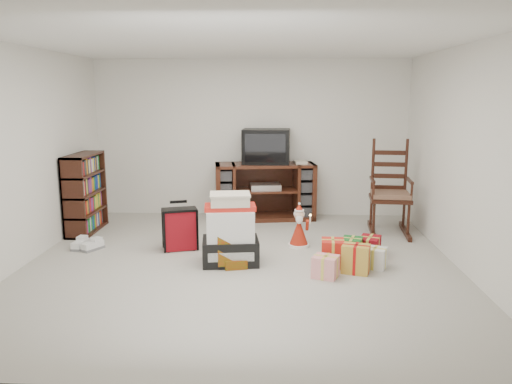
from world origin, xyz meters
TOP-DOWN VIEW (x-y plane):
  - room at (0.00, 0.00)m, footprint 5.01×5.01m
  - tv_stand at (0.24, 2.19)m, footprint 1.61×0.76m
  - bookshelf at (-2.32, 1.35)m, footprint 0.31×0.92m
  - rocking_chair at (2.02, 1.50)m, footprint 0.64×0.96m
  - gift_pile at (-0.12, 0.05)m, footprint 0.70×0.54m
  - red_suitcase at (-0.80, 0.54)m, footprint 0.46×0.33m
  - stocking at (-0.14, -0.15)m, footprint 0.29×0.17m
  - teddy_bear at (0.05, 0.23)m, footprint 0.21×0.19m
  - santa_figurine at (0.71, 0.73)m, footprint 0.28×0.26m
  - mrs_claus_figurine at (-0.24, 0.82)m, footprint 0.27×0.26m
  - sneaker_pair at (-2.01, 0.50)m, footprint 0.39×0.32m
  - gift_cluster at (1.29, -0.01)m, footprint 0.80×1.12m
  - crt_television at (0.25, 2.23)m, footprint 0.75×0.56m

SIDE VIEW (x-z plane):
  - sneaker_pair at x=-2.01m, z-range 0.00..0.10m
  - gift_cluster at x=1.29m, z-range 0.00..0.27m
  - teddy_bear at x=0.05m, z-range -0.02..0.30m
  - mrs_claus_figurine at x=-0.24m, z-range -0.07..0.50m
  - santa_figurine at x=0.71m, z-range -0.07..0.50m
  - red_suitcase at x=-0.80m, z-range -0.04..0.58m
  - stocking at x=-0.14m, z-range 0.00..0.58m
  - gift_pile at x=-0.12m, z-range -0.05..0.76m
  - tv_stand at x=0.24m, z-range 0.00..0.89m
  - rocking_chair at x=2.02m, z-range -0.22..1.16m
  - bookshelf at x=-2.32m, z-range -0.02..1.10m
  - crt_television at x=0.25m, z-range 0.89..1.42m
  - room at x=0.00m, z-range -0.01..2.51m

